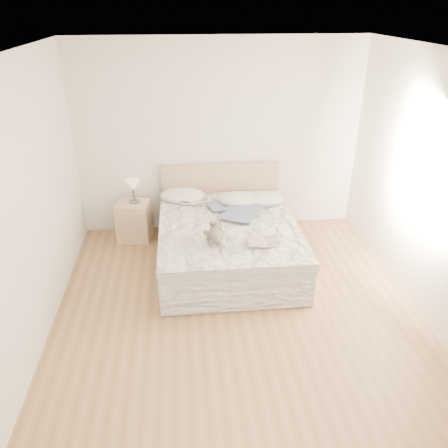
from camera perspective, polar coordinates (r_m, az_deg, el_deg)
The scene contains 17 objects.
floor at distance 4.86m, azimuth 2.01°, elevation -12.18°, with size 4.00×4.50×0.00m, color brown.
ceiling at distance 3.78m, azimuth 2.72°, elevation 21.36°, with size 4.00×4.50×0.00m, color white.
wall_back at distance 6.24m, azimuth -0.59°, elevation 11.06°, with size 4.00×0.02×2.70m, color white.
wall_front at distance 2.34m, azimuth 10.50°, elevation -21.24°, with size 4.00×0.02×2.70m, color white.
wall_left at distance 4.35m, azimuth -24.77°, elevation 1.08°, with size 0.02×4.50×2.70m, color white.
wall_right at distance 4.83m, azimuth 26.56°, elevation 3.19°, with size 0.02×4.50×2.70m, color white.
window at distance 5.03m, azimuth 25.00°, elevation 5.63°, with size 0.02×1.30×1.10m, color white.
bed at distance 5.67m, azimuth 0.46°, elevation -2.14°, with size 1.72×2.14×1.00m.
nightstand at distance 6.35m, azimuth -11.64°, elevation 0.39°, with size 0.45×0.40×0.56m, color tan.
table_lamp at distance 6.16m, azimuth -11.82°, elevation 4.84°, with size 0.26×0.26×0.33m.
pillow_left at distance 6.17m, azimuth -5.45°, elevation 3.74°, with size 0.62×0.43×0.19m, color white.
pillow_middle at distance 6.03m, azimuth 1.92°, elevation 3.27°, with size 0.59×0.42×0.18m, color silver.
pillow_right at distance 6.06m, azimuth 5.17°, elevation 3.29°, with size 0.55×0.38×0.16m, color silver.
blouse at distance 5.70m, azimuth 2.30°, elevation 1.66°, with size 0.65×0.70×0.03m, color #3A4B68, non-canonical shape.
photo_book at distance 5.99m, azimuth -4.56°, elevation 2.91°, with size 0.28×0.19×0.02m, color white.
childrens_book at distance 5.01m, azimuth 5.24°, elevation -2.26°, with size 0.38×0.26×0.02m, color beige.
teddy_bear at distance 4.98m, azimuth -1.24°, elevation -2.08°, with size 0.23×0.32×0.17m, color brown, non-canonical shape.
Camera 1 is at (-0.55, -3.72, 3.08)m, focal length 35.00 mm.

